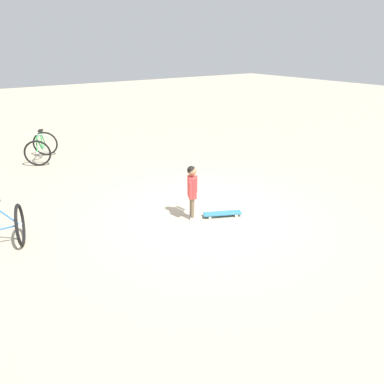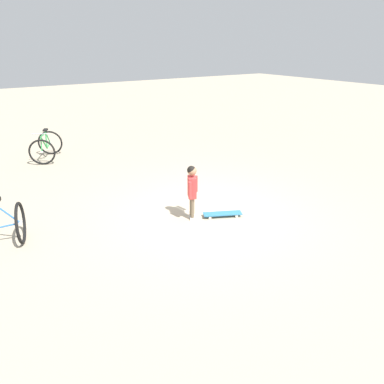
# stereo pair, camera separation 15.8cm
# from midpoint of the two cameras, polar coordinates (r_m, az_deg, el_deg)

# --- Properties ---
(ground_plane) EXTENTS (50.00, 50.00, 0.00)m
(ground_plane) POSITION_cam_midpoint_polar(r_m,az_deg,el_deg) (7.29, 2.56, -3.31)
(ground_plane) COLOR tan
(child_person) EXTENTS (0.28, 0.34, 1.06)m
(child_person) POSITION_cam_midpoint_polar(r_m,az_deg,el_deg) (6.81, 0.67, 0.83)
(child_person) COLOR brown
(child_person) RESTS_ON ground
(skateboard) EXTENTS (0.50, 0.75, 0.07)m
(skateboard) POSITION_cam_midpoint_polar(r_m,az_deg,el_deg) (7.16, 5.39, -3.38)
(skateboard) COLOR teal
(skateboard) RESTS_ON ground
(bicycle_near) EXTENTS (1.27, 1.10, 0.85)m
(bicycle_near) POSITION_cam_midpoint_polar(r_m,az_deg,el_deg) (11.32, -21.30, 6.61)
(bicycle_near) COLOR black
(bicycle_near) RESTS_ON ground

